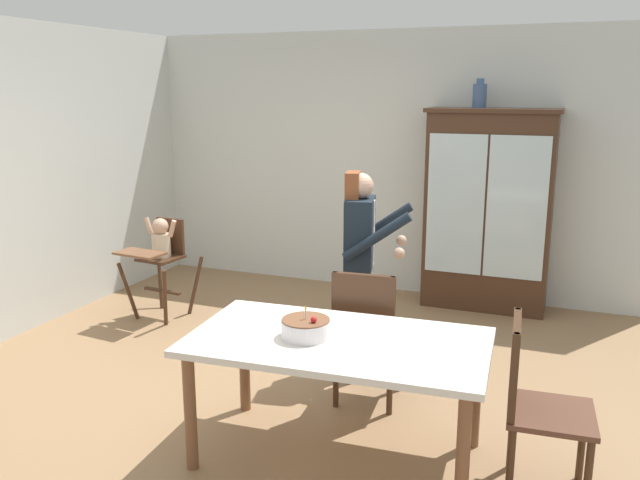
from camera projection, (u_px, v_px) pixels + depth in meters
name	position (u px, v px, depth m)	size (l,w,h in m)	color
ground_plane	(282.00, 387.00, 4.74)	(6.24, 6.24, 0.00)	#93704C
wall_back	(385.00, 164.00, 6.82)	(5.32, 0.06, 2.70)	silver
china_cabinet	(488.00, 210.00, 6.27)	(1.23, 0.48, 1.94)	#422819
ceramic_vase	(480.00, 95.00, 6.07)	(0.13, 0.13, 0.27)	#3D567F
high_chair_with_toddler	(161.00, 249.00, 6.07)	(0.63, 0.73, 0.95)	#422819
adult_person	(361.00, 247.00, 4.83)	(0.58, 0.57, 1.53)	#33425B
dining_table	(338.00, 353.00, 3.70)	(1.74, 1.02, 0.74)	silver
birthday_cake	(306.00, 328.00, 3.70)	(0.28, 0.28, 0.19)	white
dining_chair_far_side	(366.00, 328.00, 4.35)	(0.47, 0.47, 0.96)	#422819
dining_chair_right_end	(532.00, 395.00, 3.41)	(0.47, 0.47, 0.96)	#422819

